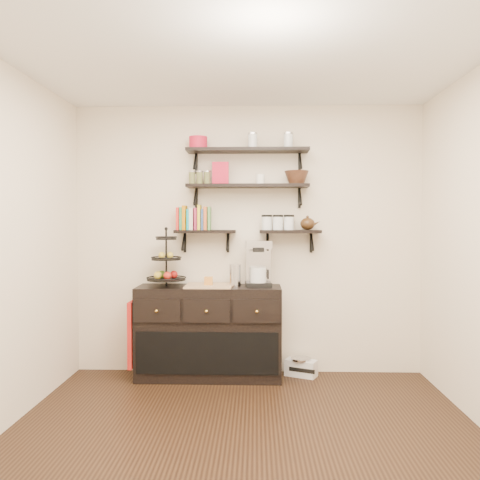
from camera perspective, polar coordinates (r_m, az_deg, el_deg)
name	(u,v)px	position (r m, az deg, el deg)	size (l,w,h in m)	color
floor	(243,446)	(3.73, 0.39, -22.14)	(3.50, 3.50, 0.00)	black
ceiling	(244,45)	(3.60, 0.40, 21.02)	(3.50, 3.50, 0.02)	white
back_wall	(248,240)	(5.16, 0.88, 0.04)	(3.50, 0.02, 2.70)	beige
shelf_top	(248,151)	(5.07, 0.86, 10.00)	(1.20, 0.27, 0.23)	black
shelf_mid	(248,186)	(5.04, 0.85, 6.05)	(1.20, 0.27, 0.23)	black
shelf_low_left	(205,232)	(5.06, -3.91, 0.88)	(0.60, 0.25, 0.23)	black
shelf_low_right	(290,232)	(5.05, 5.63, 0.88)	(0.60, 0.25, 0.23)	black
cookbooks	(197,218)	(5.07, -4.91, 2.43)	(0.36, 0.15, 0.26)	red
glass_canisters	(278,223)	(5.04, 4.27, 1.87)	(0.32, 0.10, 0.13)	silver
sideboard	(209,332)	(5.06, -3.49, -10.26)	(1.40, 0.50, 0.92)	black
fruit_stand	(167,267)	(5.02, -8.23, -2.99)	(0.38, 0.38, 0.55)	black
candle	(209,281)	(4.97, -3.54, -4.58)	(0.08, 0.08, 0.08)	#BD762B
coffee_maker	(258,265)	(4.97, 2.07, -2.77)	(0.26, 0.26, 0.45)	black
thermal_carafe	(235,275)	(4.93, -0.56, -4.01)	(0.11, 0.11, 0.22)	silver
apron	(133,334)	(5.08, -11.96, -10.25)	(0.04, 0.27, 0.63)	#9E1411
radio	(301,367)	(5.22, 6.87, -13.98)	(0.34, 0.27, 0.18)	silver
recipe_box	(220,173)	(5.05, -2.21, 7.49)	(0.16, 0.06, 0.22)	#B91531
walnut_bowl	(297,178)	(5.05, 6.37, 6.97)	(0.24, 0.24, 0.13)	black
ramekins	(260,179)	(5.04, 2.29, 6.80)	(0.09, 0.09, 0.10)	white
teapot	(308,223)	(5.06, 7.59, 1.94)	(0.19, 0.14, 0.14)	#3A2411
red_pot	(198,143)	(5.11, -4.72, 10.82)	(0.18, 0.18, 0.12)	#B91531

